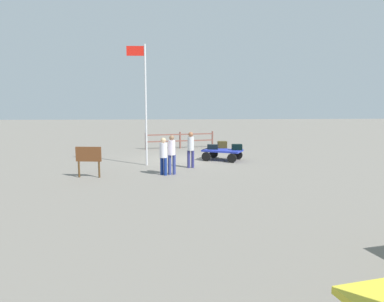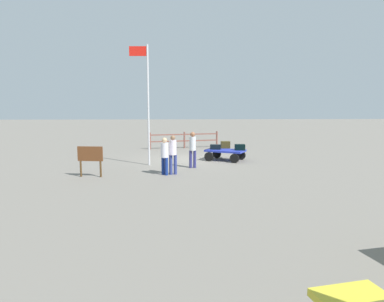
% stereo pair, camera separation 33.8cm
% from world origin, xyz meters
% --- Properties ---
extents(ground_plane, '(120.00, 120.00, 0.00)m').
position_xyz_m(ground_plane, '(0.00, 0.00, 0.00)').
color(ground_plane, slate).
extents(luggage_cart, '(2.36, 2.07, 0.59)m').
position_xyz_m(luggage_cart, '(-2.10, 0.43, 0.45)').
color(luggage_cart, '#2635B3').
rests_on(luggage_cart, ground).
extents(suitcase_tan, '(0.62, 0.40, 0.27)m').
position_xyz_m(suitcase_tan, '(-1.60, 0.28, 0.72)').
color(suitcase_tan, black).
rests_on(suitcase_tan, luggage_cart).
extents(suitcase_dark, '(0.50, 0.37, 0.39)m').
position_xyz_m(suitcase_dark, '(-2.23, -0.23, 0.78)').
color(suitcase_dark, '#403615').
rests_on(suitcase_dark, luggage_cart).
extents(suitcase_olive, '(0.56, 0.42, 0.31)m').
position_xyz_m(suitcase_olive, '(-2.89, 0.62, 0.74)').
color(suitcase_olive, black).
rests_on(suitcase_olive, luggage_cart).
extents(worker_lead, '(0.35, 0.35, 1.73)m').
position_xyz_m(worker_lead, '(-0.23, 2.58, 0.99)').
color(worker_lead, navy).
rests_on(worker_lead, ground).
extents(worker_trailing, '(0.46, 0.46, 1.61)m').
position_xyz_m(worker_trailing, '(1.05, 4.22, 0.93)').
color(worker_trailing, navy).
rests_on(worker_trailing, ground).
extents(worker_supervisor, '(0.36, 0.36, 1.70)m').
position_xyz_m(worker_supervisor, '(0.69, 4.12, 0.96)').
color(worker_supervisor, navy).
rests_on(worker_supervisor, ground).
extents(flagpole, '(0.92, 0.10, 5.89)m').
position_xyz_m(flagpole, '(1.98, 1.70, 3.37)').
color(flagpole, silver).
rests_on(flagpole, ground).
extents(signboard, '(1.06, 0.20, 1.28)m').
position_xyz_m(signboard, '(4.12, 4.47, 0.86)').
color(signboard, '#4C3319').
rests_on(signboard, ground).
extents(wooden_fence, '(4.86, 1.17, 1.15)m').
position_xyz_m(wooden_fence, '(-0.04, -5.10, 0.67)').
color(wooden_fence, brown).
rests_on(wooden_fence, ground).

